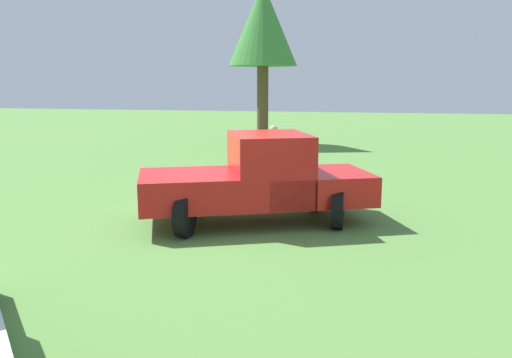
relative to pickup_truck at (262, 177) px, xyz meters
name	(u,v)px	position (x,y,z in m)	size (l,w,h in m)	color
ground_plane	(226,221)	(-0.09, 0.74, -0.93)	(80.00, 80.00, 0.00)	#54843D
pickup_truck	(262,177)	(0.00, 0.00, 0.00)	(3.44, 4.95, 1.81)	black
person_visitor	(273,152)	(3.87, 0.45, 0.00)	(0.37, 0.37, 1.66)	navy
tree_back_right	(263,27)	(13.15, 2.60, 4.28)	(3.07, 3.07, 7.10)	brown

